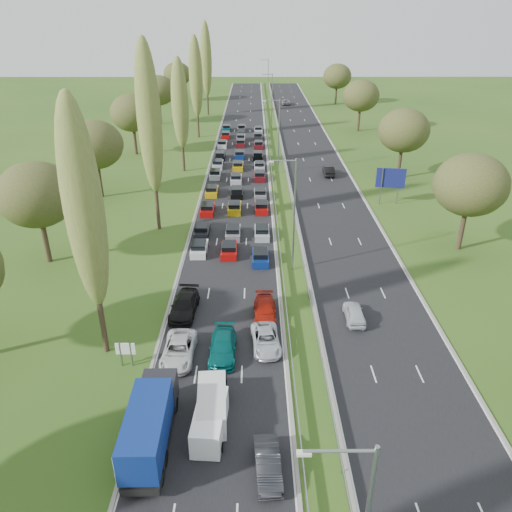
{
  "coord_description": "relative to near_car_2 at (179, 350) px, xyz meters",
  "views": [
    {
      "loc": [
        0.47,
        -3.82,
        24.85
      ],
      "look_at": [
        0.64,
        43.17,
        1.5
      ],
      "focal_mm": 35.0,
      "sensor_mm": 36.0,
      "label": 1
    }
  ],
  "objects": [
    {
      "name": "traffic_queue_fill",
      "position": [
        3.24,
        49.2,
        -0.32
      ],
      "size": [
        9.14,
        69.36,
        0.8
      ],
      "color": "silver",
      "rests_on": "ground"
    },
    {
      "name": "far_car_1",
      "position": [
        18.31,
        48.38,
        0.02
      ],
      "size": [
        1.66,
        4.63,
        1.52
      ],
      "primitive_type": "imported",
      "rotation": [
        0.0,
        0.0,
        3.13
      ],
      "color": "black",
      "rests_on": "far_carriageway"
    },
    {
      "name": "poplar_row",
      "position": [
        -5.99,
        40.15,
        11.63
      ],
      "size": [
        2.8,
        127.8,
        22.44
      ],
      "color": "#2D2116",
      "rests_on": "ground"
    },
    {
      "name": "far_car_0",
      "position": [
        14.82,
        5.37,
        -0.05
      ],
      "size": [
        1.69,
        4.08,
        1.38
      ],
      "primitive_type": "imported",
      "rotation": [
        0.0,
        0.0,
        3.13
      ],
      "color": "silver",
      "rests_on": "far_carriageway"
    },
    {
      "name": "near_car_10",
      "position": [
        6.91,
        1.45,
        -0.08
      ],
      "size": [
        2.59,
        4.94,
        1.33
      ],
      "primitive_type": "imported",
      "rotation": [
        0.0,
        0.0,
        0.08
      ],
      "color": "silver",
      "rests_on": "near_carriageway"
    },
    {
      "name": "near_carriageway",
      "position": [
        3.26,
        54.48,
        -0.76
      ],
      "size": [
        10.5,
        215.0,
        0.04
      ],
      "primitive_type": "cube",
      "color": "black",
      "rests_on": "ground"
    },
    {
      "name": "woodland_right",
      "position": [
        29.51,
        38.65,
        6.92
      ],
      "size": [
        8.0,
        153.0,
        11.1
      ],
      "color": "#2D2116",
      "rests_on": "ground"
    },
    {
      "name": "far_car_2",
      "position": [
        15.12,
        116.66,
        -0.03
      ],
      "size": [
        2.44,
        5.14,
        1.42
      ],
      "primitive_type": "imported",
      "rotation": [
        0.0,
        0.0,
        3.16
      ],
      "color": "slate",
      "rests_on": "far_carriageway"
    },
    {
      "name": "white_van_rear",
      "position": [
        3.11,
        -6.07,
        0.24
      ],
      "size": [
        1.89,
        4.82,
        1.94
      ],
      "rotation": [
        0.0,
        0.0,
        0.06
      ],
      "color": "silver",
      "rests_on": "near_carriageway"
    },
    {
      "name": "near_car_7",
      "position": [
        3.46,
        0.41,
        0.01
      ],
      "size": [
        2.15,
        5.18,
        1.5
      ],
      "primitive_type": "imported",
      "rotation": [
        0.0,
        0.0,
        -0.01
      ],
      "color": "#055454",
      "rests_on": "near_carriageway"
    },
    {
      "name": "ground",
      "position": [
        10.01,
        51.98,
        -0.76
      ],
      "size": [
        260.0,
        260.0,
        0.0
      ],
      "primitive_type": "plane",
      "color": "#294E18",
      "rests_on": "ground"
    },
    {
      "name": "far_carriageway",
      "position": [
        16.76,
        54.48,
        -0.76
      ],
      "size": [
        10.5,
        215.0,
        0.04
      ],
      "primitive_type": "cube",
      "color": "black",
      "rests_on": "ground"
    },
    {
      "name": "near_car_11",
      "position": [
        6.9,
        5.84,
        -0.04
      ],
      "size": [
        1.96,
        4.82,
        1.4
      ],
      "primitive_type": "imported",
      "rotation": [
        0.0,
        0.0,
        0.0
      ],
      "color": "#9F1609",
      "rests_on": "near_carriageway"
    },
    {
      "name": "near_car_3",
      "position": [
        -0.37,
        6.51,
        0.04
      ],
      "size": [
        2.56,
        5.53,
        1.56
      ],
      "primitive_type": "imported",
      "rotation": [
        0.0,
        0.0,
        -0.07
      ],
      "color": "black",
      "rests_on": "near_carriageway"
    },
    {
      "name": "lamp_columns",
      "position": [
        10.01,
        49.98,
        5.24
      ],
      "size": [
        0.18,
        140.18,
        12.0
      ],
      "color": "gray",
      "rests_on": "ground"
    },
    {
      "name": "blue_lorry",
      "position": [
        -0.48,
        -8.8,
        1.09
      ],
      "size": [
        2.33,
        8.37,
        3.54
      ],
      "rotation": [
        0.0,
        0.0,
        0.01
      ],
      "color": "black",
      "rests_on": "near_carriageway"
    },
    {
      "name": "woodland_left",
      "position": [
        -16.49,
        34.61,
        6.92
      ],
      "size": [
        8.0,
        166.0,
        11.1
      ],
      "color": "#2D2116",
      "rests_on": "ground"
    },
    {
      "name": "near_car_2",
      "position": [
        0.0,
        0.0,
        0.0
      ],
      "size": [
        2.55,
        5.37,
        1.48
      ],
      "primitive_type": "imported",
      "rotation": [
        0.0,
        0.0,
        -0.02
      ],
      "color": "silver",
      "rests_on": "near_carriageway"
    },
    {
      "name": "direction_sign",
      "position": [
        24.91,
        34.72,
        2.81
      ],
      "size": [
        3.97,
        0.72,
        5.2
      ],
      "color": "gray",
      "rests_on": "ground"
    },
    {
      "name": "info_sign",
      "position": [
        -3.89,
        -0.92,
        0.61
      ],
      "size": [
        1.5,
        0.16,
        2.1
      ],
      "color": "gray",
      "rests_on": "ground"
    },
    {
      "name": "near_car_9",
      "position": [
        6.76,
        -10.94,
        -0.04
      ],
      "size": [
        1.76,
        4.31,
        1.39
      ],
      "primitive_type": "imported",
      "rotation": [
        0.0,
        0.0,
        0.07
      ],
      "color": "black",
      "rests_on": "near_carriageway"
    },
    {
      "name": "central_reservation",
      "position": [
        10.01,
        54.48,
        -0.21
      ],
      "size": [
        2.36,
        215.0,
        0.32
      ],
      "color": "gray",
      "rests_on": "ground"
    },
    {
      "name": "white_van_front",
      "position": [
        3.09,
        -7.58,
        0.23
      ],
      "size": [
        1.87,
        4.78,
        1.92
      ],
      "rotation": [
        0.0,
        0.0,
        -0.07
      ],
      "color": "white",
      "rests_on": "near_carriageway"
    }
  ]
}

